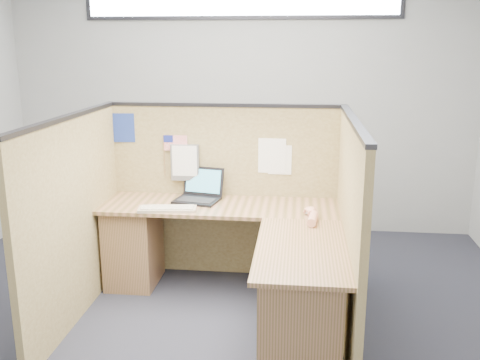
# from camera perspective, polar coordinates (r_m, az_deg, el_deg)

# --- Properties ---
(floor) EXTENTS (5.00, 5.00, 0.00)m
(floor) POSITION_cam_1_polar(r_m,az_deg,el_deg) (4.09, -3.55, -15.30)
(floor) COLOR black
(floor) RESTS_ON ground
(wall_back) EXTENTS (5.00, 0.00, 5.00)m
(wall_back) POSITION_cam_1_polar(r_m,az_deg,el_deg) (5.81, 0.09, 8.24)
(wall_back) COLOR #979B9C
(wall_back) RESTS_ON floor
(wall_front) EXTENTS (5.00, 0.00, 5.00)m
(wall_front) POSITION_cam_1_polar(r_m,az_deg,el_deg) (1.53, -19.31, -10.38)
(wall_front) COLOR #979B9C
(wall_front) RESTS_ON floor
(clerestory_window) EXTENTS (3.30, 0.04, 0.38)m
(clerestory_window) POSITION_cam_1_polar(r_m,az_deg,el_deg) (5.78, 0.07, 18.63)
(clerestory_window) COLOR #232328
(clerestory_window) RESTS_ON wall_back
(cubicle_partitions) EXTENTS (2.06, 1.83, 1.53)m
(cubicle_partitions) POSITION_cam_1_polar(r_m,az_deg,el_deg) (4.16, -2.71, -3.15)
(cubicle_partitions) COLOR olive
(cubicle_partitions) RESTS_ON floor
(l_desk) EXTENTS (1.95, 1.75, 0.73)m
(l_desk) POSITION_cam_1_polar(r_m,az_deg,el_deg) (4.14, -0.41, -8.78)
(l_desk) COLOR brown
(l_desk) RESTS_ON floor
(laptop) EXTENTS (0.40, 0.40, 0.26)m
(laptop) POSITION_cam_1_polar(r_m,az_deg,el_deg) (4.56, -4.49, -1.29)
(laptop) COLOR black
(laptop) RESTS_ON l_desk
(keyboard) EXTENTS (0.48, 0.22, 0.03)m
(keyboard) POSITION_cam_1_polar(r_m,az_deg,el_deg) (4.29, -7.76, -3.05)
(keyboard) COLOR #9F927B
(keyboard) RESTS_ON l_desk
(mouse) EXTENTS (0.11, 0.09, 0.04)m
(mouse) POSITION_cam_1_polar(r_m,az_deg,el_deg) (4.18, 7.53, -3.46)
(mouse) COLOR #B7B7BB
(mouse) RESTS_ON l_desk
(hand_forearm) EXTENTS (0.10, 0.35, 0.07)m
(hand_forearm) POSITION_cam_1_polar(r_m,az_deg,el_deg) (4.05, 7.70, -3.82)
(hand_forearm) COLOR tan
(hand_forearm) RESTS_ON l_desk
(blue_poster) EXTENTS (0.19, 0.02, 0.25)m
(blue_poster) POSITION_cam_1_polar(r_m,az_deg,el_deg) (4.77, -12.28, 5.46)
(blue_poster) COLOR navy
(blue_poster) RESTS_ON cubicle_partitions
(american_flag) EXTENTS (0.21, 0.01, 0.36)m
(american_flag) POSITION_cam_1_polar(r_m,az_deg,el_deg) (4.66, -7.19, 3.78)
(american_flag) COLOR olive
(american_flag) RESTS_ON cubicle_partitions
(file_holder) EXTENTS (0.25, 0.05, 0.31)m
(file_holder) POSITION_cam_1_polar(r_m,az_deg,el_deg) (4.65, -5.87, 1.88)
(file_holder) COLOR slate
(file_holder) RESTS_ON cubicle_partitions
(paper_left) EXTENTS (0.20, 0.01, 0.25)m
(paper_left) POSITION_cam_1_polar(r_m,az_deg,el_deg) (4.57, 4.27, 2.15)
(paper_left) COLOR white
(paper_left) RESTS_ON cubicle_partitions
(paper_right) EXTENTS (0.24, 0.01, 0.30)m
(paper_right) POSITION_cam_1_polar(r_m,az_deg,el_deg) (4.56, 3.44, 2.59)
(paper_right) COLOR white
(paper_right) RESTS_ON cubicle_partitions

